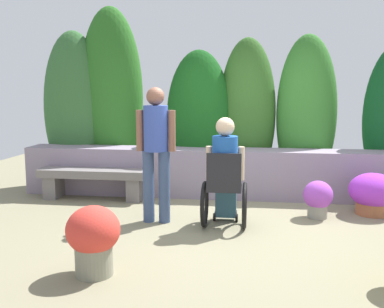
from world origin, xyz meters
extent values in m
plane|color=gray|center=(0.00, 0.00, 0.00)|extent=(11.42, 11.42, 0.00)
cube|color=gray|center=(0.00, 1.53, 0.37)|extent=(6.85, 0.54, 0.74)
ellipsoid|color=#346632|center=(-2.90, 2.06, 1.31)|extent=(1.07, 0.75, 2.63)
ellipsoid|color=#2A6921|center=(-2.27, 2.16, 1.51)|extent=(1.09, 0.76, 3.02)
ellipsoid|color=#155018|center=(-0.75, 2.06, 1.14)|extent=(1.08, 0.75, 2.29)
ellipsoid|color=#316123|center=(0.03, 2.17, 1.24)|extent=(0.93, 0.65, 2.48)
ellipsoid|color=#33762A|center=(0.99, 2.14, 1.26)|extent=(0.96, 0.67, 2.52)
cube|color=slate|center=(-2.88, 1.12, 0.17)|extent=(0.20, 0.40, 0.34)
cube|color=slate|center=(-1.59, 1.12, 0.17)|extent=(0.20, 0.40, 0.34)
cube|color=slate|center=(-2.23, 1.12, 0.40)|extent=(1.65, 0.47, 0.12)
cube|color=black|center=(-0.18, -0.05, 0.50)|extent=(0.40, 0.40, 0.06)
cube|color=black|center=(-0.18, -0.23, 0.73)|extent=(0.40, 0.04, 0.40)
cube|color=black|center=(-0.18, 0.27, 0.10)|extent=(0.28, 0.12, 0.03)
torus|color=black|center=(-0.42, -0.05, 0.28)|extent=(0.05, 0.56, 0.56)
torus|color=black|center=(0.06, -0.05, 0.28)|extent=(0.05, 0.56, 0.56)
cylinder|color=black|center=(-0.32, 0.20, 0.05)|extent=(0.03, 0.10, 0.10)
cylinder|color=black|center=(-0.04, 0.20, 0.05)|extent=(0.03, 0.10, 0.10)
cube|color=#2E5365|center=(-0.18, 0.05, 0.61)|extent=(0.30, 0.40, 0.16)
cube|color=#2E5365|center=(-0.18, 0.25, 0.27)|extent=(0.26, 0.14, 0.43)
cylinder|color=#1F52A6|center=(-0.18, -0.07, 0.86)|extent=(0.30, 0.30, 0.50)
cylinder|color=beige|center=(-0.37, -0.01, 0.78)|extent=(0.08, 0.08, 0.40)
cylinder|color=beige|center=(0.01, -0.01, 0.78)|extent=(0.08, 0.08, 0.40)
sphere|color=beige|center=(-0.18, -0.07, 1.22)|extent=(0.22, 0.22, 0.22)
cylinder|color=#3A4C72|center=(-1.14, 0.07, 0.45)|extent=(0.14, 0.14, 0.90)
cylinder|color=#3A4C72|center=(-0.94, 0.07, 0.45)|extent=(0.14, 0.14, 0.90)
cylinder|color=#374FA7|center=(-1.04, 0.07, 1.18)|extent=(0.30, 0.30, 0.56)
cylinder|color=brown|center=(-1.24, 0.07, 1.15)|extent=(0.09, 0.09, 0.50)
cylinder|color=brown|center=(-0.84, 0.07, 1.15)|extent=(0.09, 0.09, 0.50)
sphere|color=brown|center=(-1.04, 0.07, 1.57)|extent=(0.22, 0.22, 0.22)
cylinder|color=#9B5938|center=(1.73, 0.79, 0.10)|extent=(0.43, 0.43, 0.20)
ellipsoid|color=#2A5527|center=(1.73, 0.79, 0.26)|extent=(0.47, 0.47, 0.16)
ellipsoid|color=purple|center=(1.73, 0.79, 0.33)|extent=(0.63, 0.63, 0.45)
cylinder|color=gray|center=(-1.25, -1.59, 0.15)|extent=(0.34, 0.34, 0.30)
ellipsoid|color=#30723A|center=(-1.25, -1.59, 0.35)|extent=(0.37, 0.37, 0.15)
ellipsoid|color=red|center=(-1.25, -1.59, 0.42)|extent=(0.48, 0.48, 0.43)
cylinder|color=gray|center=(0.98, 0.52, 0.10)|extent=(0.25, 0.25, 0.20)
ellipsoid|color=#1F6F1E|center=(0.98, 0.52, 0.25)|extent=(0.28, 0.28, 0.13)
ellipsoid|color=purple|center=(0.98, 0.52, 0.30)|extent=(0.38, 0.38, 0.37)
camera|label=1|loc=(0.14, -5.24, 1.65)|focal=41.63mm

